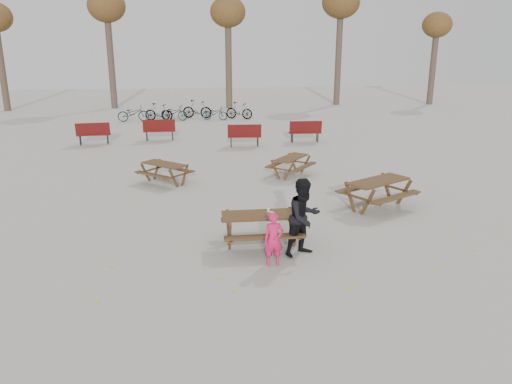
{
  "coord_description": "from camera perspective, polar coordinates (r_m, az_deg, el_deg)",
  "views": [
    {
      "loc": [
        -1.44,
        -10.69,
        4.6
      ],
      "look_at": [
        0.0,
        1.0,
        1.0
      ],
      "focal_mm": 35.0,
      "sensor_mm": 36.0,
      "label": 1
    }
  ],
  "objects": [
    {
      "name": "fallen_leaves",
      "position": [
        14.1,
        1.27,
        -2.03
      ],
      "size": [
        11.0,
        11.0,
        0.01
      ],
      "primitive_type": null,
      "color": "gold",
      "rests_on": "ground"
    },
    {
      "name": "adult",
      "position": [
        10.98,
        5.5,
        -2.9
      ],
      "size": [
        1.07,
        0.99,
        1.76
      ],
      "primitive_type": "imported",
      "rotation": [
        0.0,
        0.0,
        0.5
      ],
      "color": "black",
      "rests_on": "ground"
    },
    {
      "name": "main_picnic_table",
      "position": [
        11.51,
        0.61,
        -3.42
      ],
      "size": [
        1.8,
        1.45,
        0.78
      ],
      "color": "#372114",
      "rests_on": "ground"
    },
    {
      "name": "bread_roll",
      "position": [
        11.38,
        1.71,
        -2.32
      ],
      "size": [
        0.14,
        0.06,
        0.05
      ],
      "primitive_type": "ellipsoid",
      "color": "tan",
      "rests_on": "food_tray"
    },
    {
      "name": "ground",
      "position": [
        11.72,
        0.6,
        -6.1
      ],
      "size": [
        80.0,
        80.0,
        0.0
      ],
      "primitive_type": "plane",
      "color": "gray",
      "rests_on": "ground"
    },
    {
      "name": "child",
      "position": [
        10.53,
        2.03,
        -5.45
      ],
      "size": [
        0.44,
        0.31,
        1.16
      ],
      "primitive_type": "imported",
      "rotation": [
        0.0,
        0.0,
        0.07
      ],
      "color": "#D91B55",
      "rests_on": "ground"
    },
    {
      "name": "picnic_table_east",
      "position": [
        14.57,
        13.72,
        -0.22
      ],
      "size": [
        2.4,
        2.27,
        0.82
      ],
      "primitive_type": null,
      "rotation": [
        0.0,
        0.0,
        0.52
      ],
      "color": "#372114",
      "rests_on": "ground"
    },
    {
      "name": "picnic_table_north",
      "position": [
        16.91,
        -10.37,
        2.12
      ],
      "size": [
        2.01,
        1.99,
        0.67
      ],
      "primitive_type": null,
      "rotation": [
        0.0,
        0.0,
        -0.74
      ],
      "color": "#372114",
      "rests_on": "ground"
    },
    {
      "name": "park_bench_row",
      "position": [
        23.3,
        -6.36,
        6.8
      ],
      "size": [
        11.29,
        2.45,
        1.03
      ],
      "color": "#5B1212",
      "rests_on": "ground"
    },
    {
      "name": "bicycle_row",
      "position": [
        30.47,
        -8.35,
        9.06
      ],
      "size": [
        8.03,
        1.84,
        1.08
      ],
      "color": "black",
      "rests_on": "ground"
    },
    {
      "name": "tree_row",
      "position": [
        35.95,
        -3.48,
        19.51
      ],
      "size": [
        32.17,
        3.52,
        8.26
      ],
      "color": "#382B21",
      "rests_on": "ground"
    },
    {
      "name": "soda_bottle",
      "position": [
        11.36,
        1.41,
        -2.3
      ],
      "size": [
        0.07,
        0.07,
        0.17
      ],
      "color": "silver",
      "rests_on": "main_picnic_table"
    },
    {
      "name": "picnic_table_far",
      "position": [
        17.61,
        4.0,
        2.94
      ],
      "size": [
        1.95,
        1.99,
        0.67
      ],
      "primitive_type": null,
      "rotation": [
        0.0,
        0.0,
        0.9
      ],
      "color": "#372114",
      "rests_on": "ground"
    },
    {
      "name": "food_tray",
      "position": [
        11.4,
        1.71,
        -2.53
      ],
      "size": [
        0.18,
        0.11,
        0.03
      ],
      "primitive_type": "cube",
      "color": "white",
      "rests_on": "main_picnic_table"
    }
  ]
}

